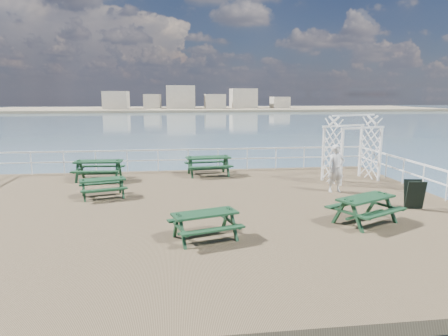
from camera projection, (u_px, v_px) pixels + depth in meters
ground at (197, 214)px, 13.10m from camera, size 18.00×14.00×0.30m
sea_backdrop at (210, 106)px, 145.50m from camera, size 300.00×300.00×9.20m
railing at (191, 169)px, 15.41m from camera, size 17.77×13.76×1.10m
picnic_table_a at (103, 184)px, 14.57m from camera, size 1.89×1.67×0.78m
picnic_table_b at (99, 166)px, 17.47m from camera, size 2.12×1.76×0.98m
picnic_table_c at (208, 162)px, 18.55m from camera, size 2.19×1.84×0.99m
picnic_table_d at (205, 220)px, 10.34m from camera, size 1.99×1.77×0.82m
picnic_table_e at (366, 204)px, 11.62m from camera, size 2.31×2.15×0.89m
trellis_arbor at (352, 152)px, 17.24m from camera, size 2.58×1.89×2.88m
sandwich_board at (414, 195)px, 13.10m from camera, size 0.66×0.54×0.97m
person at (336, 169)px, 15.30m from camera, size 0.69×0.48×1.83m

